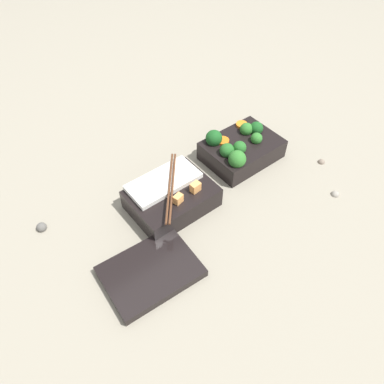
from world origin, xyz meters
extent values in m
plane|color=gray|center=(0.00, 0.00, 0.00)|extent=(3.00, 3.00, 0.00)
cube|color=black|center=(-0.10, -0.01, 0.03)|extent=(0.19, 0.14, 0.05)
sphere|color=#2D7028|center=(-0.13, 0.01, 0.06)|extent=(0.03, 0.03, 0.03)
sphere|color=#2D7028|center=(-0.14, -0.03, 0.06)|extent=(0.03, 0.03, 0.03)
sphere|color=#236023|center=(-0.07, 0.01, 0.06)|extent=(0.03, 0.03, 0.03)
sphere|color=#19511E|center=(-0.05, -0.05, 0.06)|extent=(0.04, 0.04, 0.04)
sphere|color=#19511E|center=(-0.16, -0.02, 0.06)|extent=(0.04, 0.04, 0.04)
sphere|color=#2D7028|center=(-0.04, 0.04, 0.06)|extent=(0.04, 0.04, 0.04)
sphere|color=#236023|center=(-0.04, 0.00, 0.06)|extent=(0.04, 0.04, 0.04)
cylinder|color=orange|center=(-0.07, -0.04, 0.05)|extent=(0.04, 0.04, 0.01)
cylinder|color=orange|center=(-0.15, -0.06, 0.06)|extent=(0.04, 0.04, 0.01)
cube|color=black|center=(0.14, 0.02, 0.03)|extent=(0.19, 0.14, 0.05)
cube|color=white|center=(0.14, -0.01, 0.06)|extent=(0.17, 0.08, 0.01)
cube|color=#F4A356|center=(0.10, 0.05, 0.06)|extent=(0.02, 0.02, 0.02)
cube|color=#F4A356|center=(0.15, 0.05, 0.06)|extent=(0.02, 0.02, 0.02)
cylinder|color=#56331E|center=(0.14, 0.01, 0.07)|extent=(0.14, 0.17, 0.01)
cylinder|color=#56331E|center=(0.14, 0.02, 0.07)|extent=(0.14, 0.17, 0.01)
cube|color=black|center=(0.28, 0.14, 0.01)|extent=(0.19, 0.15, 0.02)
sphere|color=#7A6B5B|center=(-0.26, 0.14, 0.00)|extent=(0.02, 0.02, 0.02)
sphere|color=#595651|center=(0.41, -0.11, 0.01)|extent=(0.02, 0.02, 0.02)
sphere|color=gray|center=(-0.19, 0.23, 0.00)|extent=(0.02, 0.02, 0.02)
camera|label=1|loc=(0.45, 0.49, 0.67)|focal=35.00mm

